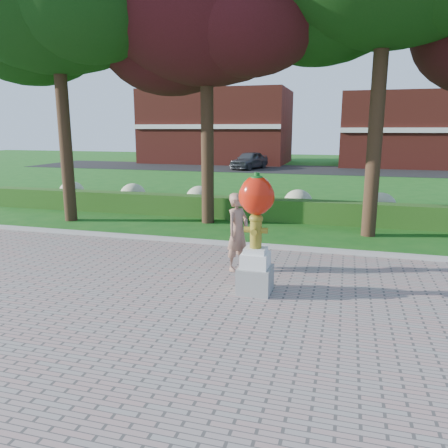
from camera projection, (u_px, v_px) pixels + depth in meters
ground at (211, 283)px, 9.61m from camera, size 100.00×100.00×0.00m
walkway at (122, 380)px, 5.85m from camera, size 40.00×14.00×0.04m
curb at (243, 245)px, 12.42m from camera, size 40.00×0.18×0.15m
lawn_hedge at (268, 209)px, 16.11m from camera, size 24.00×0.70×0.80m
hydrangea_row at (287, 202)px, 16.87m from camera, size 20.10×1.10×0.99m
street at (313, 170)px, 35.94m from camera, size 50.00×8.00×0.02m
building_left at (217, 127)px, 43.48m from camera, size 14.00×8.00×7.00m
building_right at (411, 130)px, 38.78m from camera, size 12.00×8.00×6.40m
tree_mid_left at (204, 5)px, 14.33m from camera, size 8.25×7.04×10.69m
hydrant_sculpture at (256, 230)px, 8.68m from camera, size 0.71×0.67×2.45m
woman at (238, 232)px, 10.20m from camera, size 0.68×0.79×1.83m
parked_car at (249, 160)px, 36.45m from camera, size 2.86×4.58×1.45m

